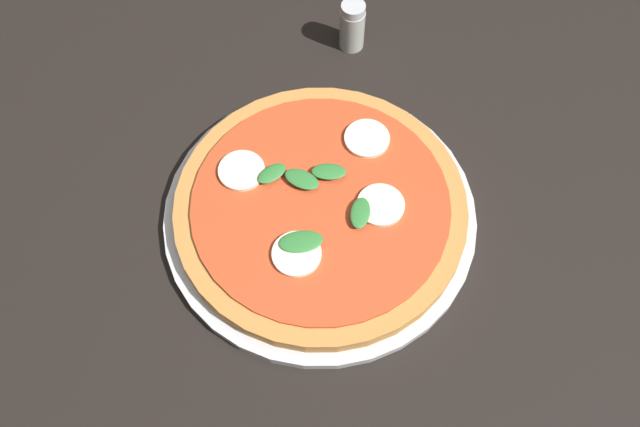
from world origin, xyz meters
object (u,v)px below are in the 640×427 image
pizza (320,207)px  pepper_shaker (352,26)px  serving_tray (320,215)px  dining_table (377,289)px

pizza → pepper_shaker: size_ratio=4.71×
pizza → serving_tray: bearing=79.3°
serving_tray → pepper_shaker: (0.03, -0.26, 0.03)m
dining_table → pizza: bearing=-20.5°
dining_table → pizza: size_ratio=4.50×
serving_tray → pepper_shaker: size_ratio=5.09×
serving_tray → pepper_shaker: pepper_shaker is taller
pepper_shaker → pizza: bearing=97.7°
dining_table → pepper_shaker: size_ratio=21.21×
pizza → pepper_shaker: bearing=-82.3°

